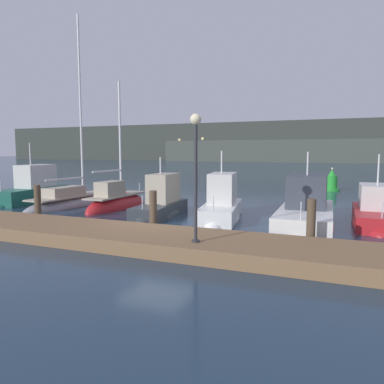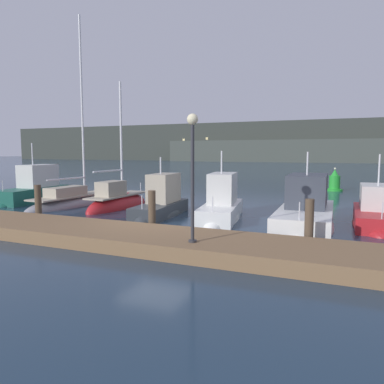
{
  "view_description": "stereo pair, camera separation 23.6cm",
  "coord_description": "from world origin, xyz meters",
  "px_view_note": "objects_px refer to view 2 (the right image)",
  "views": [
    {
      "loc": [
        6.64,
        -12.42,
        3.06
      ],
      "look_at": [
        0.0,
        3.46,
        1.2
      ],
      "focal_mm": 35.0,
      "sensor_mm": 36.0,
      "label": 1
    },
    {
      "loc": [
        6.86,
        -12.33,
        3.06
      ],
      "look_at": [
        0.0,
        3.46,
        1.2
      ],
      "focal_mm": 35.0,
      "sensor_mm": 36.0,
      "label": 2
    }
  ],
  "objects_px": {
    "motorboat_berth_6": "(306,218)",
    "dock_lamppost": "(193,156)",
    "motorboat_berth_1": "(34,194)",
    "motorboat_berth_5": "(221,211)",
    "channel_buoy": "(334,182)",
    "motorboat_berth_7": "(377,219)",
    "motorboat_berth_4": "(161,209)",
    "sailboat_berth_3": "(118,205)",
    "sailboat_berth_2": "(77,202)"
  },
  "relations": [
    {
      "from": "motorboat_berth_1",
      "to": "motorboat_berth_7",
      "type": "height_order",
      "value": "motorboat_berth_1"
    },
    {
      "from": "channel_buoy",
      "to": "sailboat_berth_2",
      "type": "bearing_deg",
      "value": -133.14
    },
    {
      "from": "sailboat_berth_3",
      "to": "motorboat_berth_4",
      "type": "xyz_separation_m",
      "value": [
        3.34,
        -1.22,
        0.17
      ]
    },
    {
      "from": "motorboat_berth_6",
      "to": "dock_lamppost",
      "type": "height_order",
      "value": "dock_lamppost"
    },
    {
      "from": "motorboat_berth_1",
      "to": "channel_buoy",
      "type": "distance_m",
      "value": 21.79
    },
    {
      "from": "motorboat_berth_6",
      "to": "channel_buoy",
      "type": "relative_size",
      "value": 3.67
    },
    {
      "from": "sailboat_berth_2",
      "to": "sailboat_berth_3",
      "type": "relative_size",
      "value": 1.49
    },
    {
      "from": "sailboat_berth_3",
      "to": "motorboat_berth_5",
      "type": "distance_m",
      "value": 6.35
    },
    {
      "from": "motorboat_berth_5",
      "to": "motorboat_berth_1",
      "type": "bearing_deg",
      "value": 174.76
    },
    {
      "from": "motorboat_berth_6",
      "to": "channel_buoy",
      "type": "height_order",
      "value": "motorboat_berth_6"
    },
    {
      "from": "sailboat_berth_2",
      "to": "motorboat_berth_7",
      "type": "distance_m",
      "value": 15.57
    },
    {
      "from": "motorboat_berth_6",
      "to": "dock_lamppost",
      "type": "relative_size",
      "value": 1.82
    },
    {
      "from": "motorboat_berth_5",
      "to": "motorboat_berth_7",
      "type": "xyz_separation_m",
      "value": [
        6.45,
        1.19,
        -0.08
      ]
    },
    {
      "from": "sailboat_berth_3",
      "to": "dock_lamppost",
      "type": "height_order",
      "value": "sailboat_berth_3"
    },
    {
      "from": "sailboat_berth_3",
      "to": "motorboat_berth_7",
      "type": "distance_m",
      "value": 12.74
    },
    {
      "from": "motorboat_berth_1",
      "to": "motorboat_berth_4",
      "type": "bearing_deg",
      "value": -8.68
    },
    {
      "from": "sailboat_berth_3",
      "to": "dock_lamppost",
      "type": "bearing_deg",
      "value": -43.47
    },
    {
      "from": "motorboat_berth_7",
      "to": "motorboat_berth_6",
      "type": "bearing_deg",
      "value": -149.98
    },
    {
      "from": "sailboat_berth_3",
      "to": "dock_lamppost",
      "type": "distance_m",
      "value": 10.8
    },
    {
      "from": "motorboat_berth_1",
      "to": "dock_lamppost",
      "type": "relative_size",
      "value": 1.58
    },
    {
      "from": "motorboat_berth_1",
      "to": "sailboat_berth_2",
      "type": "xyz_separation_m",
      "value": [
        3.51,
        -0.21,
        -0.33
      ]
    },
    {
      "from": "motorboat_berth_6",
      "to": "channel_buoy",
      "type": "distance_m",
      "value": 15.45
    },
    {
      "from": "motorboat_berth_1",
      "to": "sailboat_berth_2",
      "type": "height_order",
      "value": "sailboat_berth_2"
    },
    {
      "from": "motorboat_berth_6",
      "to": "sailboat_berth_3",
      "type": "bearing_deg",
      "value": 172.85
    },
    {
      "from": "motorboat_berth_1",
      "to": "dock_lamppost",
      "type": "height_order",
      "value": "dock_lamppost"
    },
    {
      "from": "motorboat_berth_7",
      "to": "channel_buoy",
      "type": "distance_m",
      "value": 14.09
    },
    {
      "from": "sailboat_berth_3",
      "to": "motorboat_berth_5",
      "type": "height_order",
      "value": "sailboat_berth_3"
    },
    {
      "from": "motorboat_berth_6",
      "to": "motorboat_berth_7",
      "type": "xyz_separation_m",
      "value": [
        2.68,
        1.55,
        -0.09
      ]
    },
    {
      "from": "sailboat_berth_3",
      "to": "motorboat_berth_7",
      "type": "height_order",
      "value": "sailboat_berth_3"
    },
    {
      "from": "sailboat_berth_3",
      "to": "motorboat_berth_4",
      "type": "distance_m",
      "value": 3.56
    },
    {
      "from": "motorboat_berth_6",
      "to": "motorboat_berth_7",
      "type": "relative_size",
      "value": 1.26
    },
    {
      "from": "sailboat_berth_2",
      "to": "motorboat_berth_5",
      "type": "distance_m",
      "value": 9.17
    },
    {
      "from": "motorboat_berth_1",
      "to": "motorboat_berth_4",
      "type": "height_order",
      "value": "motorboat_berth_1"
    },
    {
      "from": "motorboat_berth_1",
      "to": "sailboat_berth_3",
      "type": "bearing_deg",
      "value": -2.31
    },
    {
      "from": "sailboat_berth_2",
      "to": "channel_buoy",
      "type": "distance_m",
      "value": 19.39
    },
    {
      "from": "motorboat_berth_5",
      "to": "channel_buoy",
      "type": "relative_size",
      "value": 2.93
    },
    {
      "from": "motorboat_berth_5",
      "to": "channel_buoy",
      "type": "distance_m",
      "value": 15.64
    },
    {
      "from": "motorboat_berth_7",
      "to": "dock_lamppost",
      "type": "height_order",
      "value": "dock_lamppost"
    },
    {
      "from": "motorboat_berth_5",
      "to": "motorboat_berth_7",
      "type": "relative_size",
      "value": 1.01
    },
    {
      "from": "sailboat_berth_2",
      "to": "sailboat_berth_3",
      "type": "xyz_separation_m",
      "value": [
        2.83,
        -0.04,
        0.0
      ]
    },
    {
      "from": "motorboat_berth_4",
      "to": "dock_lamppost",
      "type": "xyz_separation_m",
      "value": [
        4.23,
        -5.96,
        2.62
      ]
    },
    {
      "from": "motorboat_berth_4",
      "to": "motorboat_berth_6",
      "type": "height_order",
      "value": "motorboat_berth_6"
    },
    {
      "from": "sailboat_berth_2",
      "to": "sailboat_berth_3",
      "type": "distance_m",
      "value": 2.83
    },
    {
      "from": "motorboat_berth_1",
      "to": "sailboat_berth_3",
      "type": "distance_m",
      "value": 6.36
    },
    {
      "from": "dock_lamppost",
      "to": "sailboat_berth_3",
      "type": "bearing_deg",
      "value": 136.53
    },
    {
      "from": "sailboat_berth_3",
      "to": "channel_buoy",
      "type": "height_order",
      "value": "sailboat_berth_3"
    },
    {
      "from": "motorboat_berth_5",
      "to": "motorboat_berth_6",
      "type": "xyz_separation_m",
      "value": [
        3.77,
        -0.36,
        0.02
      ]
    },
    {
      "from": "motorboat_berth_5",
      "to": "channel_buoy",
      "type": "height_order",
      "value": "motorboat_berth_5"
    },
    {
      "from": "motorboat_berth_7",
      "to": "sailboat_berth_3",
      "type": "bearing_deg",
      "value": -178.69
    },
    {
      "from": "motorboat_berth_1",
      "to": "motorboat_berth_6",
      "type": "xyz_separation_m",
      "value": [
        16.4,
        -1.52,
        -0.11
      ]
    }
  ]
}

